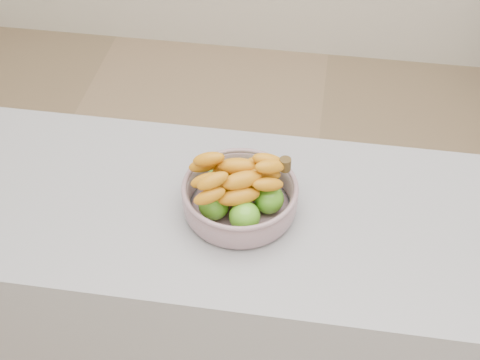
# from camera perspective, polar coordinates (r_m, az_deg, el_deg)

# --- Properties ---
(counter) EXTENTS (2.00, 0.60, 0.90)m
(counter) POSITION_cam_1_polar(r_m,az_deg,el_deg) (1.98, 5.05, -12.15)
(counter) COLOR gray
(counter) RESTS_ON ground
(fruit_bowl) EXTENTS (0.28, 0.28, 0.15)m
(fruit_bowl) POSITION_cam_1_polar(r_m,az_deg,el_deg) (1.60, -0.02, -1.27)
(fruit_bowl) COLOR #9BAABA
(fruit_bowl) RESTS_ON counter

